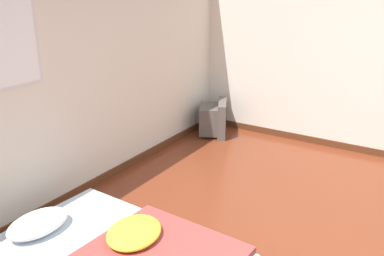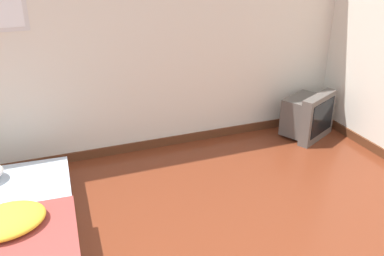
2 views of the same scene
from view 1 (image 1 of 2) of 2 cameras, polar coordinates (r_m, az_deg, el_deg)
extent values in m
cube|color=silver|center=(4.20, -17.64, 6.96)|extent=(8.06, 0.06, 2.60)
cube|color=#562D19|center=(4.59, -15.69, -8.51)|extent=(8.06, 0.02, 0.09)
ellipsoid|color=white|center=(3.69, -19.87, -11.88)|extent=(0.54, 0.37, 0.14)
ellipsoid|color=yellow|center=(3.37, -7.73, -13.60)|extent=(0.57, 0.51, 0.11)
cube|color=#56514C|center=(6.10, 2.30, 1.19)|extent=(0.51, 0.43, 0.39)
cube|color=#56514C|center=(6.08, 4.03, 1.31)|extent=(0.54, 0.35, 0.49)
cube|color=black|center=(6.08, 4.58, 1.41)|extent=(0.40, 0.21, 0.35)
camera|label=2|loc=(2.52, 47.46, 9.19)|focal=40.00mm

